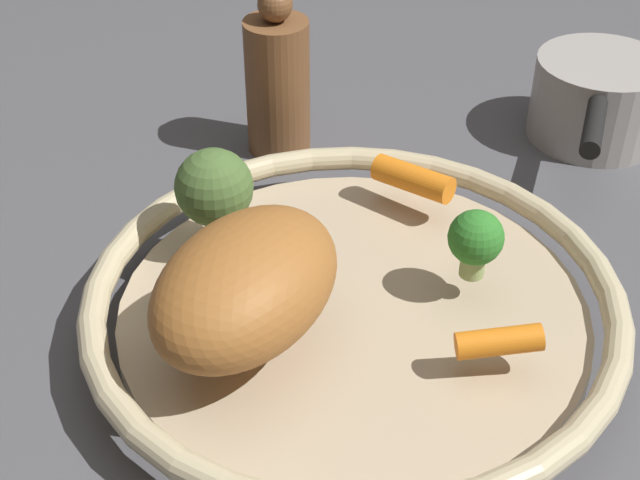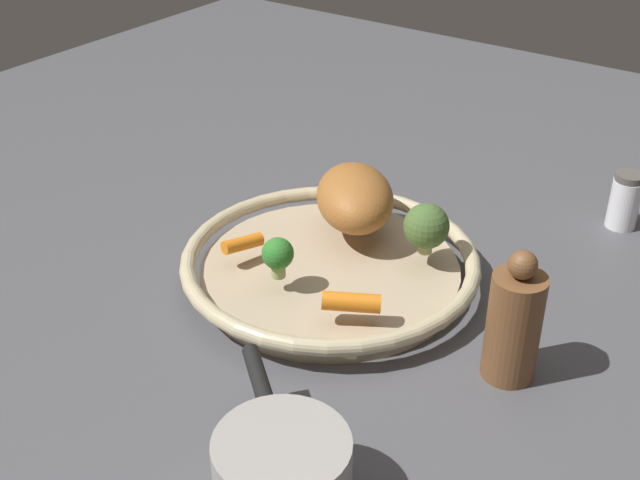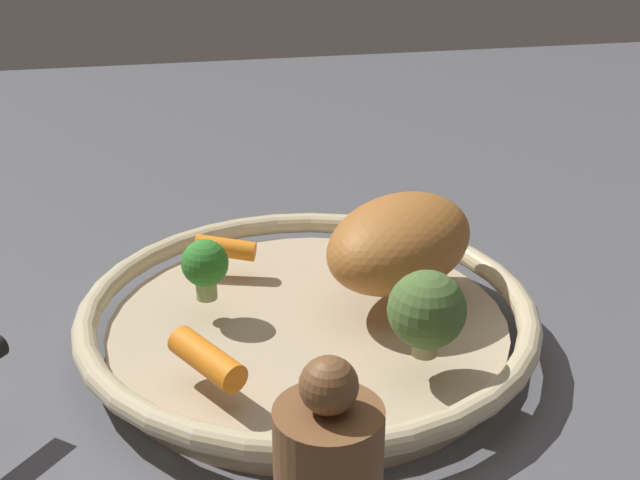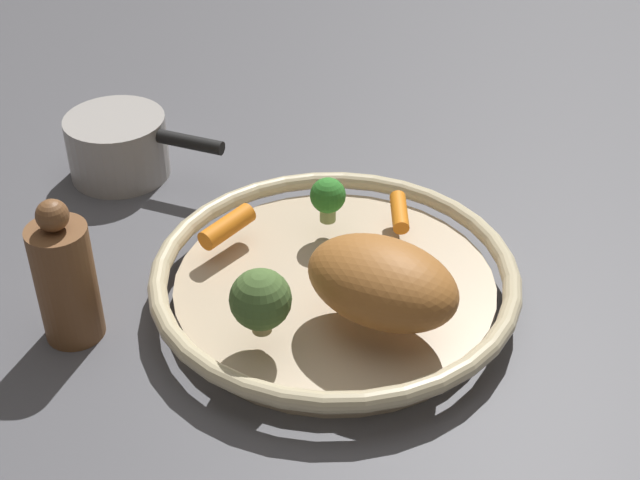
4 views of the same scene
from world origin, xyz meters
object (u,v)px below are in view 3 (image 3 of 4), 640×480
object	(u,v)px
baby_carrot_center	(225,248)
baby_carrot_right	(207,359)
broccoli_floret_large	(205,265)
roast_chicken_piece	(400,242)
serving_bowl	(308,323)
broccoli_floret_mid	(427,311)

from	to	relation	value
baby_carrot_center	baby_carrot_right	xyz separation A→B (m)	(-0.17, 0.03, 0.00)
baby_carrot_right	broccoli_floret_large	distance (m)	0.11
baby_carrot_right	baby_carrot_center	bearing A→B (deg)	-9.30
roast_chicken_piece	baby_carrot_right	size ratio (longest dim) A/B	2.28
baby_carrot_right	serving_bowl	bearing A→B (deg)	-44.49
baby_carrot_right	broccoli_floret_mid	distance (m)	0.15
roast_chicken_piece	baby_carrot_center	size ratio (longest dim) A/B	2.78
roast_chicken_piece	broccoli_floret_large	distance (m)	0.15
serving_bowl	baby_carrot_right	xyz separation A→B (m)	(-0.08, 0.08, 0.03)
roast_chicken_piece	broccoli_floret_mid	world-z (taller)	roast_chicken_piece
baby_carrot_center	broccoli_floret_large	size ratio (longest dim) A/B	1.05
broccoli_floret_large	baby_carrot_center	bearing A→B (deg)	-16.84
roast_chicken_piece	broccoli_floret_mid	distance (m)	0.11
serving_bowl	baby_carrot_right	distance (m)	0.12
baby_carrot_center	roast_chicken_piece	bearing A→B (deg)	-118.81
broccoli_floret_mid	roast_chicken_piece	bearing A→B (deg)	-5.90
roast_chicken_piece	serving_bowl	bearing A→B (deg)	102.02
roast_chicken_piece	baby_carrot_center	xyz separation A→B (m)	(0.07, 0.13, -0.03)
roast_chicken_piece	baby_carrot_center	distance (m)	0.15
baby_carrot_right	roast_chicken_piece	bearing A→B (deg)	-57.76
serving_bowl	baby_carrot_center	xyz separation A→B (m)	(0.09, 0.05, 0.03)
serving_bowl	broccoli_floret_large	xyz separation A→B (m)	(0.02, 0.08, 0.05)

